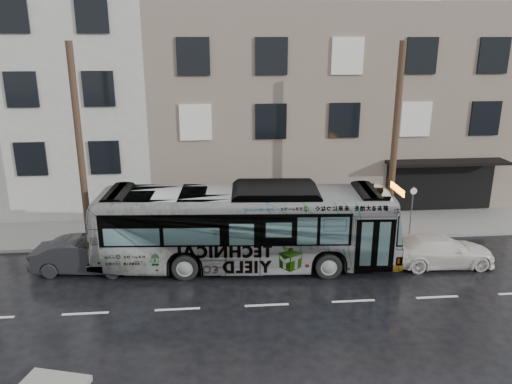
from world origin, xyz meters
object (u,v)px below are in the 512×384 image
Objects in this scene: bus at (246,227)px; dark_sedan at (86,256)px; sign_post at (411,211)px; utility_pole_front at (395,143)px; white_sedan at (441,251)px; utility_pole_rear at (80,149)px.

dark_sedan is (-6.57, 0.00, -1.04)m from bus.
sign_post is 14.89m from dark_sedan.
sign_post reaches higher than dark_sedan.
sign_post is at bearing 0.00° from utility_pole_front.
white_sedan is at bearing -87.29° from dark_sedan.
bus is at bearing 86.12° from white_sedan.
utility_pole_front is 2.03× the size of white_sedan.
utility_pole_front is at bearing 180.00° from sign_post.
sign_post is (15.10, 0.00, -3.30)m from utility_pole_rear.
utility_pole_rear is (-14.00, 0.00, 0.00)m from utility_pole_front.
utility_pole_front is 0.72× the size of bus.
utility_pole_front is 2.10× the size of dark_sedan.
utility_pole_front and utility_pole_rear have the same top height.
utility_pole_rear is 3.75× the size of sign_post.
white_sedan is (0.13, -3.09, -0.71)m from sign_post.
white_sedan is (8.24, -0.70, -1.10)m from bus.
utility_pole_front is 3.75× the size of sign_post.
sign_post is 0.54× the size of white_sedan.
sign_post is at bearing -69.50° from bus.
utility_pole_front reaches higher than bus.
utility_pole_rear is at bearing 15.35° from dark_sedan.
white_sedan is (1.23, -3.09, -4.01)m from utility_pole_front.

